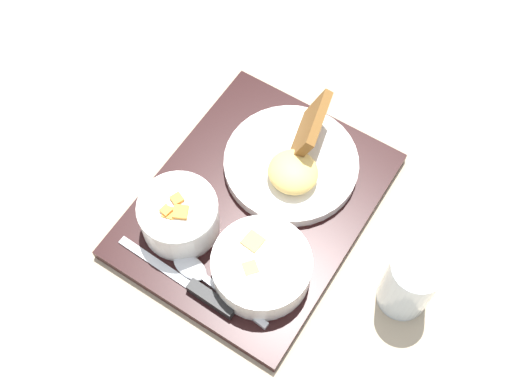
% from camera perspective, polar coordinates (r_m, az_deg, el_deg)
% --- Properties ---
extents(ground_plane, '(4.00, 4.00, 0.00)m').
position_cam_1_polar(ground_plane, '(0.95, 0.00, -1.36)').
color(ground_plane, tan).
extents(serving_tray, '(0.42, 0.36, 0.02)m').
position_cam_1_polar(serving_tray, '(0.94, 0.00, -1.12)').
color(serving_tray, black).
rests_on(serving_tray, ground_plane).
extents(bowl_salad, '(0.11, 0.11, 0.07)m').
position_cam_1_polar(bowl_salad, '(0.89, -6.87, -2.01)').
color(bowl_salad, white).
rests_on(bowl_salad, serving_tray).
extents(bowl_soup, '(0.14, 0.14, 0.05)m').
position_cam_1_polar(bowl_soup, '(0.86, 0.48, -6.61)').
color(bowl_soup, white).
rests_on(bowl_soup, serving_tray).
extents(plate_main, '(0.20, 0.20, 0.10)m').
position_cam_1_polar(plate_main, '(0.95, 3.32, 2.77)').
color(plate_main, white).
rests_on(plate_main, serving_tray).
extents(knife, '(0.04, 0.19, 0.02)m').
position_cam_1_polar(knife, '(0.88, -4.95, -8.82)').
color(knife, silver).
rests_on(knife, serving_tray).
extents(spoon, '(0.03, 0.16, 0.01)m').
position_cam_1_polar(spoon, '(0.88, -4.67, -7.56)').
color(spoon, silver).
rests_on(spoon, serving_tray).
extents(glass_water, '(0.07, 0.07, 0.11)m').
position_cam_1_polar(glass_water, '(0.87, 13.37, -8.05)').
color(glass_water, silver).
rests_on(glass_water, ground_plane).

